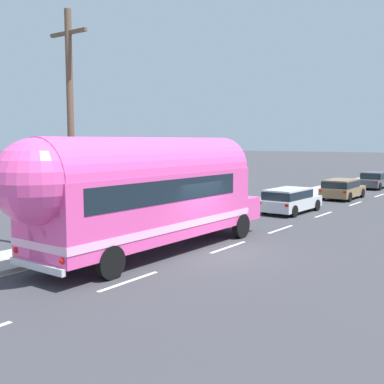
% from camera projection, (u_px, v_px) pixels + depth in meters
% --- Properties ---
extents(ground_plane, '(300.00, 300.00, 0.00)m').
position_uv_depth(ground_plane, '(213.00, 253.00, 17.12)').
color(ground_plane, '#38383D').
extents(lane_markings, '(3.55, 80.00, 0.01)m').
position_uv_depth(lane_markings, '(295.00, 207.00, 28.69)').
color(lane_markings, silver).
rests_on(lane_markings, ground).
extents(sidewalk_slab, '(2.39, 90.00, 0.15)m').
position_uv_depth(sidewalk_slab, '(241.00, 208.00, 27.85)').
color(sidewalk_slab, '#9E9B93').
rests_on(sidewalk_slab, ground).
extents(utility_pole, '(1.80, 0.24, 8.50)m').
position_uv_depth(utility_pole, '(71.00, 129.00, 16.77)').
color(utility_pole, brown).
rests_on(utility_pole, ground).
extents(painted_bus, '(2.69, 11.90, 4.12)m').
position_uv_depth(painted_bus, '(143.00, 190.00, 16.47)').
color(painted_bus, '#EA4C9E').
rests_on(painted_bus, ground).
extents(car_lead, '(2.00, 4.47, 1.37)m').
position_uv_depth(car_lead, '(290.00, 199.00, 26.42)').
color(car_lead, silver).
rests_on(car_lead, ground).
extents(car_second, '(2.03, 4.35, 1.37)m').
position_uv_depth(car_second, '(342.00, 188.00, 32.64)').
color(car_second, olive).
rests_on(car_second, ground).
extents(car_third, '(1.92, 4.66, 1.37)m').
position_uv_depth(car_third, '(374.00, 179.00, 40.04)').
color(car_third, '#474C51').
rests_on(car_third, ground).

